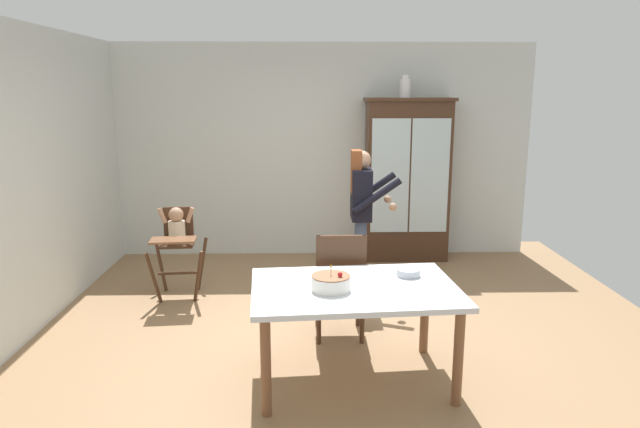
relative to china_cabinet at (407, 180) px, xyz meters
name	(u,v)px	position (x,y,z in m)	size (l,w,h in m)	color
ground_plane	(329,336)	(-1.06, -2.37, -1.02)	(6.24, 6.24, 0.00)	#93704C
wall_back	(322,151)	(-1.06, 0.26, 0.33)	(5.32, 0.06, 2.70)	silver
wall_left	(10,186)	(-3.69, -2.37, 0.33)	(0.06, 5.32, 2.70)	silver
china_cabinet	(407,180)	(0.00, 0.00, 0.00)	(1.09, 0.48, 2.03)	#422819
ceramic_vase	(405,88)	(-0.06, 0.00, 1.13)	(0.13, 0.13, 0.27)	white
high_chair_with_toddler	(177,236)	(-2.59, -1.33, -0.37)	(0.62, 0.72, 0.95)	#422819
adult_person	(362,205)	(-0.69, -1.32, -0.05)	(0.49, 0.48, 1.53)	#3D4C6B
dining_table	(355,298)	(-0.90, -3.14, -0.37)	(1.56, 1.11, 0.74)	silver
birthday_cake	(331,283)	(-1.08, -3.22, -0.23)	(0.28, 0.28, 0.19)	white
serving_bowl	(408,272)	(-0.48, -2.92, -0.25)	(0.18, 0.18, 0.06)	#B2BCC6
dining_chair_far_side	(340,278)	(-0.97, -2.43, -0.47)	(0.44, 0.44, 0.96)	#422819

